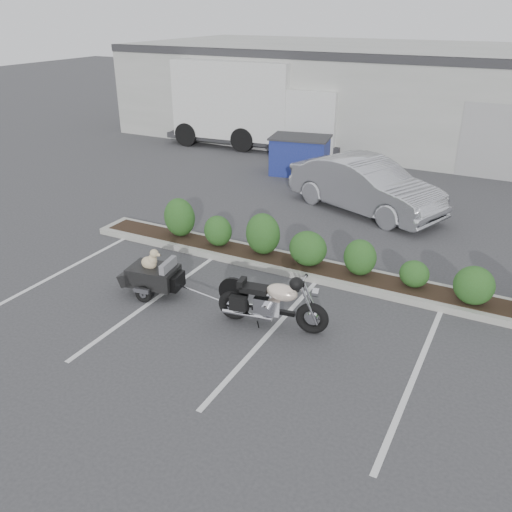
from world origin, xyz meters
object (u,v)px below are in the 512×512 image
at_px(motorcycle, 272,303).
at_px(pet_trailer, 153,275).
at_px(sedan, 366,186).
at_px(dumpster, 300,155).
at_px(delivery_truck, 258,106).

height_order(motorcycle, pet_trailer, motorcycle).
bearing_deg(pet_trailer, motorcycle, -8.95).
bearing_deg(pet_trailer, sedan, 62.46).
bearing_deg(motorcycle, dumpster, 101.83).
relative_size(sedan, dumpster, 2.08).
bearing_deg(delivery_truck, pet_trailer, -76.64).
bearing_deg(dumpster, motorcycle, -79.67).
distance_m(dumpster, delivery_truck, 4.72).
height_order(pet_trailer, delivery_truck, delivery_truck).
bearing_deg(pet_trailer, dumpster, 86.43).
distance_m(sedan, delivery_truck, 8.92).
height_order(pet_trailer, sedan, sedan).
relative_size(sedan, delivery_truck, 0.60).
height_order(pet_trailer, dumpster, dumpster).
bearing_deg(sedan, motorcycle, -156.08).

